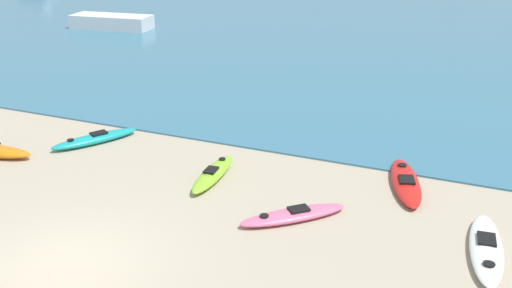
{
  "coord_description": "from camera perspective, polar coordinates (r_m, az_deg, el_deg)",
  "views": [
    {
      "loc": [
        8.25,
        -8.54,
        7.28
      ],
      "look_at": [
        1.48,
        7.11,
        0.5
      ],
      "focal_mm": 42.0,
      "sensor_mm": 36.0,
      "label": 1
    }
  ],
  "objects": [
    {
      "name": "bay_water",
      "position": [
        52.48,
        14.48,
        13.08
      ],
      "size": [
        160.0,
        70.0,
        0.06
      ],
      "primitive_type": "cube",
      "color": "teal",
      "rests_on": "ground_plane"
    },
    {
      "name": "kayak_on_sand_5",
      "position": [
        15.04,
        3.58,
        -6.76
      ],
      "size": [
        2.48,
        2.43,
        0.3
      ],
      "color": "#E5668C",
      "rests_on": "ground_plane"
    },
    {
      "name": "kayak_on_sand_4",
      "position": [
        20.45,
        -15.09,
        0.49
      ],
      "size": [
        1.98,
        2.89,
        0.35
      ],
      "color": "teal",
      "rests_on": "ground_plane"
    },
    {
      "name": "kayak_on_sand_1",
      "position": [
        17.23,
        14.06,
        -3.52
      ],
      "size": [
        1.66,
        3.26,
        0.31
      ],
      "color": "red",
      "rests_on": "ground_plane"
    },
    {
      "name": "moored_boat_0",
      "position": [
        39.78,
        -13.59,
        11.25
      ],
      "size": [
        5.28,
        2.49,
        0.84
      ],
      "color": "white",
      "rests_on": "bay_water"
    },
    {
      "name": "kayak_on_sand_3",
      "position": [
        14.61,
        21.07,
        -9.23
      ],
      "size": [
        1.08,
        3.27,
        0.31
      ],
      "color": "white",
      "rests_on": "ground_plane"
    },
    {
      "name": "kayak_on_sand_0",
      "position": [
        17.2,
        -4.12,
        -2.84
      ],
      "size": [
        0.82,
        2.74,
        0.36
      ],
      "color": "#8CCC2D",
      "rests_on": "ground_plane"
    },
    {
      "name": "ground_plane",
      "position": [
        13.93,
        -17.81,
        -11.0
      ],
      "size": [
        400.0,
        400.0,
        0.0
      ],
      "primitive_type": "plane",
      "color": "tan"
    }
  ]
}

